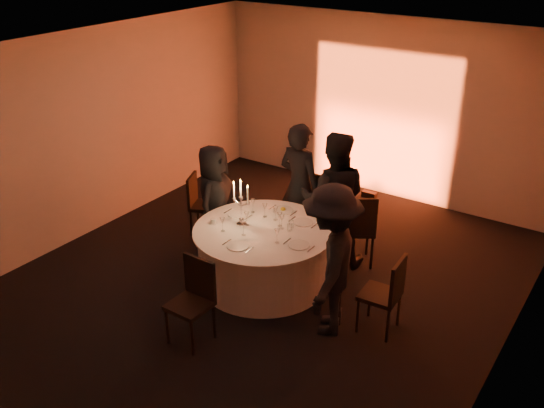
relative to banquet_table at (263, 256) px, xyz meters
The scene contains 35 objects.
floor 0.38m from the banquet_table, ahead, with size 7.00×7.00×0.00m, color black.
ceiling 2.62m from the banquet_table, ahead, with size 7.00×7.00×0.00m, color white.
wall_back 3.67m from the banquet_table, 90.00° to the left, with size 7.00×7.00×0.00m, color beige.
wall_front 3.67m from the banquet_table, 90.00° to the right, with size 7.00×7.00×0.00m, color beige.
wall_left 3.20m from the banquet_table, behind, with size 7.00×7.00×0.00m, color beige.
wall_right 3.20m from the banquet_table, ahead, with size 7.00×7.00×0.00m, color beige.
uplighter_fixture 3.22m from the banquet_table, 90.00° to the left, with size 0.25×0.12×0.10m, color black.
banquet_table is the anchor object (origin of this frame).
chair_left 1.71m from the banquet_table, 158.61° to the left, with size 0.53×0.53×0.92m.
chair_back_left 1.61m from the banquet_table, 92.35° to the left, with size 0.45×0.45×0.99m.
chair_back_right 1.35m from the banquet_table, 52.18° to the left, with size 0.65×0.65×1.06m.
chair_right 1.77m from the banquet_table, ahead, with size 0.45×0.45×0.97m.
chair_front 1.40m from the banquet_table, 89.05° to the right, with size 0.44×0.44×0.99m.
guest_left 1.16m from the banquet_table, 163.46° to the left, with size 0.78×0.51×1.59m, color black.
guest_back_left 1.25m from the banquet_table, 97.55° to the left, with size 0.67×0.44×1.85m, color black.
guest_back_right 1.21m from the banquet_table, 63.27° to the left, with size 0.92×0.72×1.89m, color black.
guest_right 1.36m from the banquet_table, 18.84° to the right, with size 1.17×0.67×1.81m, color black.
plate_left 0.67m from the banquet_table, 162.50° to the left, with size 0.36×0.28×0.01m.
plate_back_left 0.73m from the banquet_table, 98.39° to the left, with size 0.36×0.28×0.08m.
plate_back_right 0.67m from the banquet_table, 53.82° to the left, with size 0.35×0.26×0.01m.
plate_right 0.72m from the banquet_table, ahead, with size 0.36×0.26×0.01m.
plate_front 0.66m from the banquet_table, 90.62° to the right, with size 0.36×0.27×0.01m.
coffee_cup 0.79m from the banquet_table, 161.26° to the right, with size 0.11×0.11×0.07m.
candelabra 0.68m from the banquet_table, behind, with size 0.27×0.13×0.64m.
wine_glass_a 0.65m from the banquet_table, 30.06° to the right, with size 0.07×0.07×0.19m.
wine_glass_b 0.58m from the banquet_table, behind, with size 0.07×0.07×0.19m.
wine_glass_c 0.61m from the banquet_table, 93.64° to the left, with size 0.07×0.07×0.19m.
wine_glass_d 0.60m from the banquet_table, 114.57° to the right, with size 0.07×0.07×0.19m.
wine_glass_e 0.64m from the banquet_table, 121.09° to the left, with size 0.07×0.07×0.19m.
wine_glass_f 0.73m from the banquet_table, 140.71° to the right, with size 0.07×0.07×0.19m.
wine_glass_g 0.74m from the banquet_table, 139.84° to the left, with size 0.07×0.07×0.19m.
wine_glass_h 0.57m from the banquet_table, 59.09° to the left, with size 0.07×0.07×0.19m.
wine_glass_i 0.57m from the banquet_table, 39.64° to the left, with size 0.07×0.07×0.19m.
tumbler_a 0.55m from the banquet_table, 28.96° to the left, with size 0.07×0.07×0.09m, color white.
tumbler_b 0.56m from the banquet_table, 45.41° to the left, with size 0.07×0.07×0.09m, color white.
Camera 1 is at (3.88, -5.59, 4.36)m, focal length 40.00 mm.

